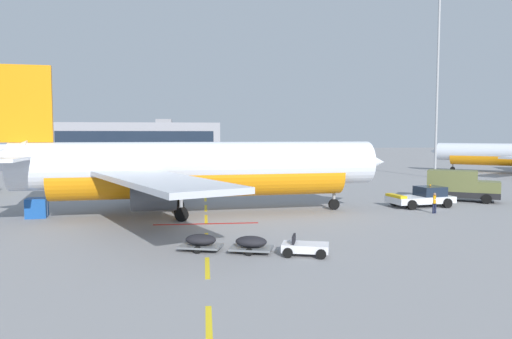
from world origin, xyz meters
name	(u,v)px	position (x,y,z in m)	size (l,w,h in m)	color
ground	(391,192)	(40.00, 40.00, 0.00)	(400.00, 400.00, 0.00)	gray
apron_paint_markings	(205,196)	(18.00, 38.34, 0.00)	(8.00, 95.04, 0.01)	yellow
airliner_foreground	(196,169)	(17.18, 26.28, 3.95)	(34.82, 34.43, 12.20)	silver
pushback_tug	(422,197)	(38.47, 28.61, 0.90)	(6.41, 4.01, 2.08)	silver
ground_power_truck	(460,185)	(44.10, 31.86, 1.65)	(7.22, 5.72, 3.14)	black
baggage_train	(252,244)	(20.56, 12.70, 0.52)	(8.66, 3.87, 1.14)	silver
ground_crew_worker	(434,202)	(37.69, 24.72, 1.03)	(0.46, 0.59, 1.79)	#191E38
uld_cargo_container	(37,208)	(4.16, 26.35, 0.80)	(1.80, 1.77, 1.60)	#194C9E
apron_light_mast_far	(438,61)	(54.67, 57.83, 18.48)	(1.80, 1.80, 30.44)	slate
terminal_satellite	(140,138)	(-6.48, 171.88, 5.74)	(60.60, 26.01, 13.05)	gray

